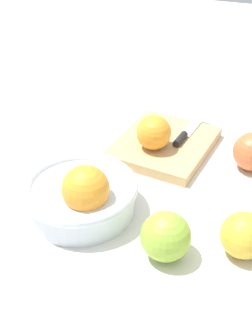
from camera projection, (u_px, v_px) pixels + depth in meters
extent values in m
plane|color=silver|center=(190.00, 175.00, 0.85)|extent=(2.40, 2.40, 0.00)
cylinder|color=silver|center=(80.00, 199.00, 0.75)|extent=(0.18, 0.18, 0.05)
torus|color=silver|center=(79.00, 187.00, 0.74)|extent=(0.19, 0.19, 0.02)
sphere|color=orange|center=(86.00, 189.00, 0.71)|extent=(0.07, 0.07, 0.07)
cube|color=tan|center=(164.00, 145.00, 0.92)|extent=(0.22, 0.20, 0.02)
sphere|color=orange|center=(154.00, 133.00, 0.87)|extent=(0.07, 0.07, 0.07)
cube|color=silver|center=(194.00, 124.00, 0.96)|extent=(0.11, 0.04, 0.00)
cylinder|color=black|center=(180.00, 139.00, 0.90)|extent=(0.05, 0.02, 0.01)
sphere|color=#8EB738|center=(166.00, 236.00, 0.66)|extent=(0.07, 0.07, 0.07)
sphere|color=gold|center=(244.00, 235.00, 0.66)|extent=(0.07, 0.07, 0.07)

